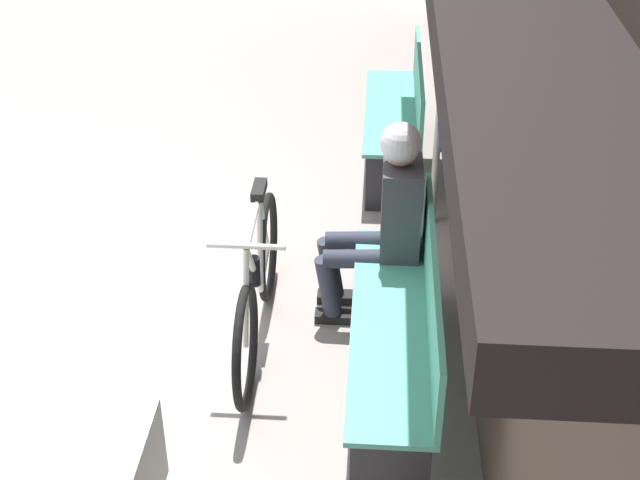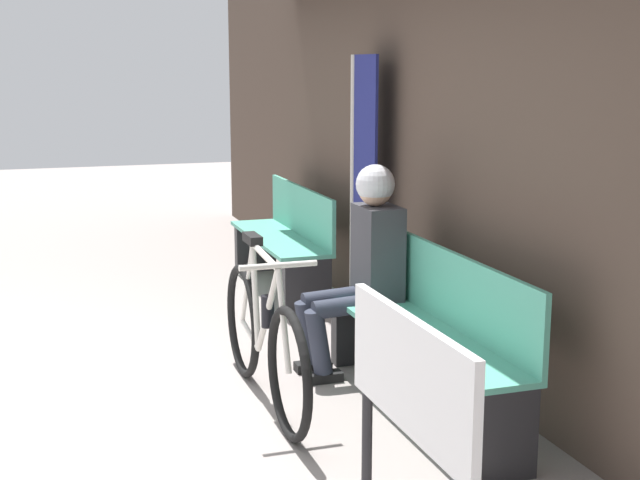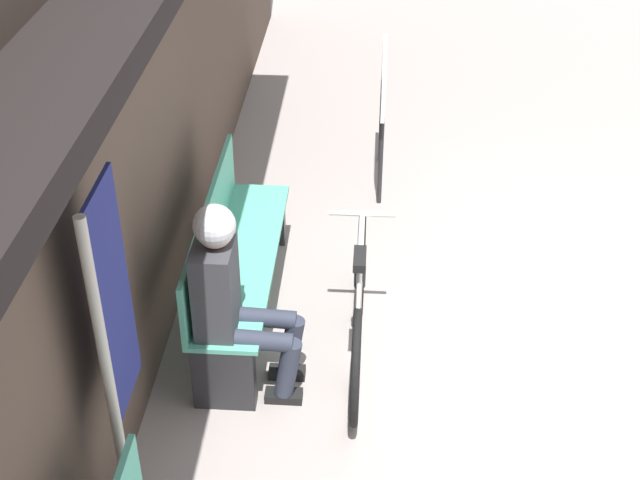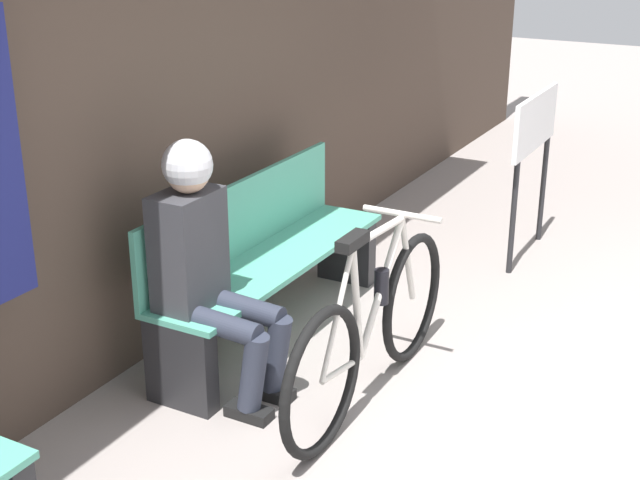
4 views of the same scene
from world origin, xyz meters
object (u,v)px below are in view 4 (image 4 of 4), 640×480
bicycle (372,329)px  signboard (535,136)px  park_bench_near (266,263)px  person_seated (204,255)px

bicycle → signboard: size_ratio=1.50×
park_bench_near → signboard: signboard is taller
bicycle → person_seated: 0.85m
bicycle → signboard: bearing=-3.0°
person_seated → signboard: person_seated is taller
person_seated → signboard: 2.61m
bicycle → signboard: signboard is taller
park_bench_near → bicycle: (-0.36, -0.81, -0.04)m
signboard → person_seated: bearing=161.8°
signboard → bicycle: bearing=177.0°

